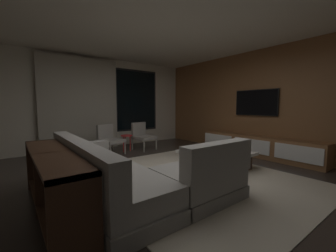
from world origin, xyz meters
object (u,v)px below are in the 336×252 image
accent_chair_by_curtain (109,138)px  coffee_table (216,159)px  accent_chair_near_window (142,134)px  mounted_tv (256,103)px  sectional_couch (130,177)px  media_console (258,146)px  book_stack_on_coffee_table (217,151)px  console_table_behind_couch (53,180)px  side_stool (127,138)px

accent_chair_by_curtain → coffee_table: bearing=-64.2°
accent_chair_near_window → mounted_tv: bearing=-48.4°
sectional_couch → accent_chair_by_curtain: 2.82m
accent_chair_near_window → media_console: (1.87, -2.51, -0.18)m
sectional_couch → coffee_table: sectional_couch is taller
coffee_table → mounted_tv: bearing=7.7°
sectional_couch → accent_chair_by_curtain: bearing=74.1°
book_stack_on_coffee_table → media_console: (1.78, 0.18, -0.14)m
mounted_tv → console_table_behind_couch: (-4.75, -0.28, -0.94)m
coffee_table → accent_chair_by_curtain: size_ratio=1.49×
accent_chair_by_curtain → console_table_behind_couch: bearing=-123.2°
coffee_table → media_console: (1.66, 0.05, 0.06)m
media_console → sectional_couch: bearing=-176.6°
sectional_couch → book_stack_on_coffee_table: sectional_couch is taller
sectional_couch → coffee_table: bearing=4.8°
accent_chair_near_window → accent_chair_by_curtain: same height
sectional_couch → accent_chair_near_window: size_ratio=3.21×
accent_chair_by_curtain → accent_chair_near_window: bearing=1.0°
book_stack_on_coffee_table → side_stool: size_ratio=0.58×
console_table_behind_couch → book_stack_on_coffee_table: bearing=-2.0°
sectional_couch → side_stool: (1.28, 2.73, 0.08)m
sectional_couch → coffee_table: (2.00, 0.17, -0.10)m
coffee_table → accent_chair_near_window: bearing=94.9°
media_console → console_table_behind_couch: size_ratio=1.48×
book_stack_on_coffee_table → mounted_tv: size_ratio=0.23×
sectional_couch → side_stool: 3.01m
accent_chair_by_curtain → side_stool: accent_chair_by_curtain is taller
sectional_couch → console_table_behind_couch: size_ratio=1.19×
accent_chair_by_curtain → side_stool: bearing=2.1°
accent_chair_near_window → side_stool: bearing=179.8°
accent_chair_by_curtain → mounted_tv: mounted_tv is taller
media_console → mounted_tv: mounted_tv is taller
mounted_tv → console_table_behind_couch: size_ratio=0.55×
coffee_table → media_console: bearing=1.7°
mounted_tv → coffee_table: bearing=-172.3°
book_stack_on_coffee_table → media_console: media_console is taller
accent_chair_near_window → side_stool: accent_chair_near_window is taller
sectional_couch → media_console: size_ratio=0.81×
accent_chair_near_window → media_console: accent_chair_near_window is taller
coffee_table → console_table_behind_couch: 2.92m
sectional_couch → book_stack_on_coffee_table: 1.88m
accent_chair_by_curtain → side_stool: 0.52m
side_stool → mounted_tv: size_ratio=0.40×
accent_chair_by_curtain → mounted_tv: size_ratio=0.68×
book_stack_on_coffee_table → console_table_behind_couch: console_table_behind_couch is taller
book_stack_on_coffee_table → side_stool: 2.76m
accent_chair_near_window → accent_chair_by_curtain: bearing=-179.0°
side_stool → media_console: 3.45m
coffee_table → accent_chair_by_curtain: accent_chair_by_curtain is taller
book_stack_on_coffee_table → sectional_couch: bearing=-179.0°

